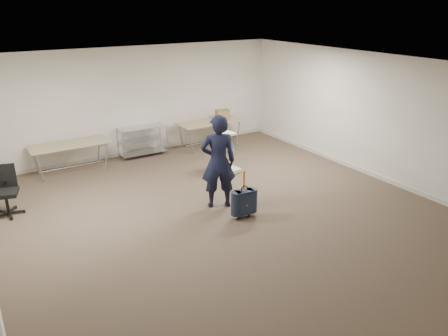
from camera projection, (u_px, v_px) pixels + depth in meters
ground at (228, 218)px, 8.25m from camera, size 9.00×9.00×0.00m
room_shell at (194, 190)px, 9.33m from camera, size 8.00×9.00×9.00m
folding_table_left at (69, 146)px, 10.20m from camera, size 1.80×0.75×0.73m
folding_table_right at (210, 123)px, 12.07m from camera, size 1.80×0.75×0.73m
wire_shelf at (142, 140)px, 11.42m from camera, size 1.22×0.47×0.80m
person at (218, 162)px, 8.42m from camera, size 0.80×0.67×1.87m
suitcase at (244, 202)px, 8.16m from camera, size 0.36×0.23×0.93m
office_chair at (7, 200)px, 8.31m from camera, size 0.58×0.58×0.96m
equipment_cart at (226, 162)px, 10.36m from camera, size 0.61×0.61×0.98m
cardboard_box at (222, 115)px, 12.22m from camera, size 0.41×0.34×0.27m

